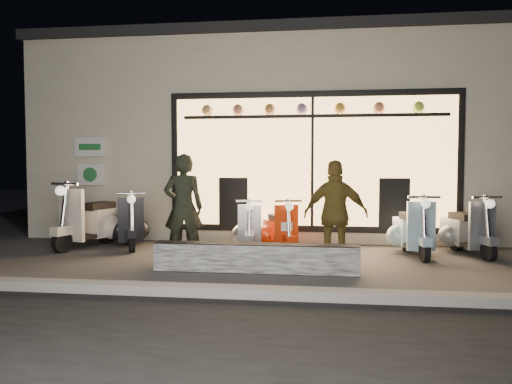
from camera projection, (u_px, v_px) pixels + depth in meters
The scene contains 12 objects.
ground at pixel (257, 263), 7.61m from camera, with size 40.00×40.00×0.00m, color #383533.
kerb at pixel (233, 292), 5.62m from camera, with size 40.00×0.25×0.12m, color slate.
shop_building at pixel (283, 140), 12.42m from camera, with size 10.20×6.23×4.20m.
graffiti_barrier at pixel (256, 258), 6.94m from camera, with size 2.85×0.28×0.40m, color black.
scooter_silver at pixel (251, 230), 8.81m from camera, with size 0.47×1.23×0.87m.
scooter_red at pixel (279, 230), 8.63m from camera, with size 0.68×1.24×0.89m.
scooter_black at pixel (129, 225), 9.16m from camera, with size 0.82×1.34×0.98m.
scooter_cream at pixel (96, 221), 9.19m from camera, with size 0.81×1.60×1.14m.
scooter_blue at pixel (412, 231), 8.34m from camera, with size 0.53×1.37×0.97m.
scooter_grey at pixel (464, 230), 8.41m from camera, with size 0.66×1.35×0.96m.
man at pixel (183, 207), 7.77m from camera, with size 0.61×0.40×1.66m, color black.
woman at pixel (336, 215), 7.15m from camera, with size 0.92×0.38×1.56m, color brown.
Camera 1 is at (0.99, -7.47, 1.50)m, focal length 35.00 mm.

